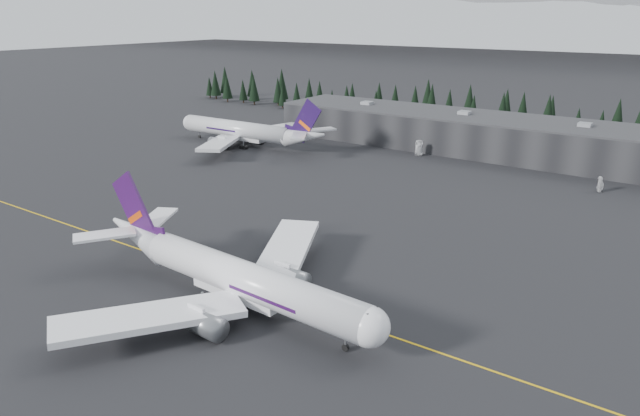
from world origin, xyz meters
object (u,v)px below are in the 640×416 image
Objects in this scene: gse_vehicle_b at (600,189)px; gse_vehicle_a at (419,154)px; jet_main at (227,273)px; jet_parked at (248,131)px; terminal at (490,135)px.

gse_vehicle_a is at bearing -125.67° from gse_vehicle_b.
gse_vehicle_b is at bearing 71.73° from jet_main.
jet_parked reaches higher than gse_vehicle_b.
gse_vehicle_a is (-18.28, -18.49, -5.53)m from terminal.
jet_parked is at bearing -152.10° from terminal.
terminal is 2.48× the size of jet_main.
jet_parked is 12.00× the size of gse_vehicle_a.
gse_vehicle_a is at bearing -134.67° from terminal.
terminal is at bearing -150.84° from gse_vehicle_b.
jet_main reaches higher than gse_vehicle_b.
jet_main is 0.97× the size of jet_parked.
terminal is 2.41× the size of jet_parked.
terminal is 26.59m from gse_vehicle_a.
jet_main is 11.62× the size of gse_vehicle_a.
terminal is 28.87× the size of gse_vehicle_a.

